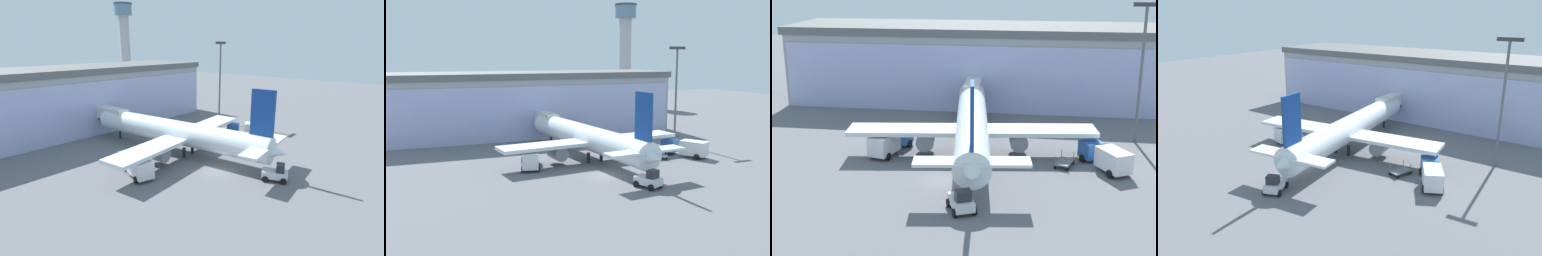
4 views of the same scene
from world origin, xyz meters
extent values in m
plane|color=slate|center=(0.00, 0.00, 0.00)|extent=(240.00, 240.00, 0.00)
cube|color=#9E9E9E|center=(0.00, 35.59, 5.67)|extent=(58.96, 18.31, 11.35)
cube|color=#ADB2DF|center=(-0.37, 27.64, 5.11)|extent=(57.08, 2.96, 10.21)
cube|color=#5E5E5E|center=(0.00, 35.59, 11.95)|extent=(60.14, 18.68, 1.20)
cube|color=silver|center=(0.87, 27.07, 4.36)|extent=(2.34, 12.52, 2.40)
cube|color=#3F3F47|center=(0.87, 27.07, 3.31)|extent=(2.38, 12.52, 0.30)
cylinder|color=#4C4C51|center=(0.82, 31.76, 1.58)|extent=(0.70, 0.70, 3.16)
cylinder|color=#59595E|center=(22.42, 14.99, 8.46)|extent=(0.36, 0.36, 16.93)
cube|color=#333338|center=(22.42, 14.99, 17.18)|extent=(3.20, 0.40, 0.50)
cylinder|color=white|center=(2.01, 9.55, 3.46)|extent=(6.35, 31.88, 3.72)
cone|color=white|center=(0.69, 25.34, 3.46)|extent=(3.96, 3.30, 3.72)
cone|color=white|center=(3.33, -6.24, 3.46)|extent=(3.67, 4.27, 3.35)
cube|color=white|center=(2.14, 7.97, 3.09)|extent=(29.22, 6.60, 0.50)
cube|color=white|center=(3.24, -5.24, 4.02)|extent=(11.16, 3.31, 0.30)
cube|color=navy|center=(3.20, -4.74, 8.37)|extent=(0.63, 3.22, 6.08)
cylinder|color=gray|center=(-3.39, 8.01, 1.74)|extent=(2.36, 3.36, 2.10)
cylinder|color=gray|center=(7.59, 8.93, 1.74)|extent=(2.36, 3.36, 2.10)
cylinder|color=black|center=(1.11, 6.88, 0.80)|extent=(0.50, 0.50, 1.60)
cylinder|color=black|center=(3.34, 7.07, 0.80)|extent=(0.50, 0.50, 1.60)
cylinder|color=black|center=(0.94, 22.35, 0.80)|extent=(0.40, 0.40, 1.60)
cube|color=#2659A5|center=(-6.83, 10.50, 1.40)|extent=(2.75, 2.75, 1.90)
cube|color=white|center=(-8.07, 6.49, 1.55)|extent=(3.28, 4.47, 2.20)
cylinder|color=black|center=(-7.88, 10.83, 0.45)|extent=(0.55, 0.95, 0.90)
cylinder|color=black|center=(-5.78, 10.18, 0.45)|extent=(0.55, 0.95, 0.90)
cylinder|color=black|center=(-9.41, 5.86, 0.45)|extent=(0.55, 0.95, 0.90)
cylinder|color=black|center=(-7.31, 5.21, 0.45)|extent=(0.55, 0.95, 0.90)
cube|color=#2659A5|center=(15.91, 7.28, 1.40)|extent=(2.95, 2.95, 1.90)
cube|color=white|center=(17.79, 3.53, 1.55)|extent=(3.76, 4.56, 2.20)
cylinder|color=black|center=(14.93, 6.79, 0.45)|extent=(0.67, 0.94, 0.90)
cylinder|color=black|center=(16.89, 7.78, 0.45)|extent=(0.67, 0.94, 0.90)
cylinder|color=black|center=(17.25, 2.14, 0.45)|extent=(0.67, 0.94, 0.90)
cylinder|color=black|center=(19.22, 3.13, 0.45)|extent=(0.67, 0.94, 0.90)
cube|color=slate|center=(12.76, 5.20, 0.52)|extent=(2.52, 3.19, 0.16)
cylinder|color=black|center=(13.02, 3.89, 0.22)|extent=(0.27, 0.45, 0.44)
cylinder|color=slate|center=(13.02, 3.89, 1.05)|extent=(0.08, 0.08, 0.90)
cylinder|color=black|center=(11.68, 4.42, 0.22)|extent=(0.27, 0.45, 0.44)
cylinder|color=slate|center=(11.68, 4.42, 1.05)|extent=(0.08, 0.08, 0.90)
cylinder|color=black|center=(13.84, 5.97, 0.22)|extent=(0.27, 0.45, 0.44)
cylinder|color=slate|center=(13.84, 5.97, 1.05)|extent=(0.08, 0.08, 0.90)
cylinder|color=black|center=(12.50, 6.50, 0.22)|extent=(0.27, 0.45, 0.44)
cylinder|color=slate|center=(12.50, 6.50, 1.05)|extent=(0.08, 0.08, 0.90)
cube|color=silver|center=(2.45, -7.31, 0.85)|extent=(2.84, 3.64, 0.90)
cube|color=#26262B|center=(2.69, -7.90, 1.80)|extent=(1.67, 1.44, 1.00)
cylinder|color=black|center=(1.21, -6.59, 0.40)|extent=(0.62, 0.87, 0.80)
cylinder|color=black|center=(2.89, -5.94, 0.40)|extent=(0.62, 0.87, 0.80)
cylinder|color=black|center=(2.02, -8.68, 0.40)|extent=(0.62, 0.87, 0.80)
cylinder|color=black|center=(3.70, -8.02, 0.40)|extent=(0.62, 0.87, 0.80)
cone|color=orange|center=(3.19, 1.31, 0.28)|extent=(0.36, 0.36, 0.55)
cone|color=orange|center=(14.41, 7.43, 0.28)|extent=(0.36, 0.36, 0.55)
camera|label=1|loc=(-31.58, -21.47, 16.89)|focal=28.00mm
camera|label=2|loc=(-26.67, -52.00, 15.85)|focal=42.00mm
camera|label=3|loc=(7.10, -51.70, 21.27)|focal=50.00mm
camera|label=4|loc=(32.11, -36.05, 20.60)|focal=35.00mm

